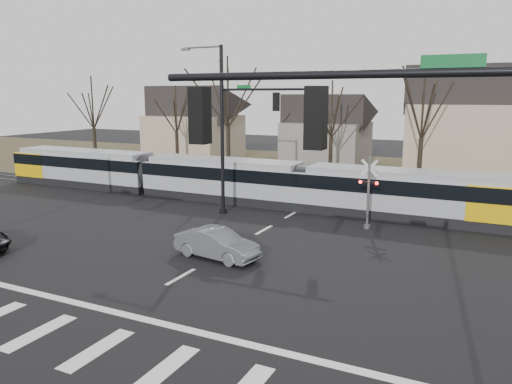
% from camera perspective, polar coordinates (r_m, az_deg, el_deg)
% --- Properties ---
extents(ground, '(140.00, 140.00, 0.00)m').
position_cam_1_polar(ground, '(19.33, -12.01, -11.35)').
color(ground, black).
extents(grass_verge, '(140.00, 28.00, 0.01)m').
position_cam_1_polar(grass_verge, '(47.88, 12.16, 2.03)').
color(grass_verge, '#38331E').
rests_on(grass_verge, ground).
extents(crosswalk, '(27.00, 2.60, 0.01)m').
position_cam_1_polar(crosswalk, '(16.67, -20.79, -15.61)').
color(crosswalk, silver).
rests_on(crosswalk, ground).
extents(stop_line, '(28.00, 0.35, 0.01)m').
position_cam_1_polar(stop_line, '(18.07, -15.60, -13.13)').
color(stop_line, silver).
rests_on(stop_line, ground).
extents(lane_dashes, '(0.18, 30.00, 0.01)m').
position_cam_1_polar(lane_dashes, '(32.82, 5.37, -1.83)').
color(lane_dashes, silver).
rests_on(lane_dashes, ground).
extents(rail_pair, '(90.00, 1.52, 0.06)m').
position_cam_1_polar(rail_pair, '(32.63, 5.24, -1.86)').
color(rail_pair, '#59595E').
rests_on(rail_pair, ground).
extents(tram, '(38.49, 2.86, 2.92)m').
position_cam_1_polar(tram, '(35.07, -3.93, 1.66)').
color(tram, gray).
rests_on(tram, ground).
extents(sedan, '(2.61, 4.48, 1.34)m').
position_cam_1_polar(sedan, '(22.73, -4.49, -5.91)').
color(sedan, '#5C5D64').
rests_on(sedan, ground).
extents(signal_pole_near_right, '(6.72, 0.44, 8.00)m').
position_cam_1_polar(signal_pole_near_right, '(8.32, 17.66, -4.21)').
color(signal_pole_near_right, black).
rests_on(signal_pole_near_right, ground).
extents(signal_pole_far, '(9.28, 0.44, 10.20)m').
position_cam_1_polar(signal_pole_far, '(29.81, -1.22, 7.98)').
color(signal_pole_far, black).
rests_on(signal_pole_far, ground).
extents(rail_crossing_signal, '(1.08, 0.36, 4.00)m').
position_cam_1_polar(rail_crossing_signal, '(28.00, 12.70, -0.36)').
color(rail_crossing_signal, '#59595B').
rests_on(rail_crossing_signal, ground).
extents(tree_row, '(59.20, 7.20, 10.00)m').
position_cam_1_polar(tree_row, '(41.08, 13.13, 7.56)').
color(tree_row, black).
rests_on(tree_row, ground).
extents(house_a, '(9.72, 8.64, 8.60)m').
position_cam_1_polar(house_a, '(57.30, -7.11, 8.12)').
color(house_a, tan).
rests_on(house_a, ground).
extents(house_b, '(8.64, 7.56, 7.65)m').
position_cam_1_polar(house_b, '(52.64, 8.08, 7.31)').
color(house_b, slate).
rests_on(house_b, ground).
extents(house_c, '(10.80, 8.64, 10.10)m').
position_cam_1_polar(house_c, '(47.07, 23.51, 7.63)').
color(house_c, tan).
rests_on(house_c, ground).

